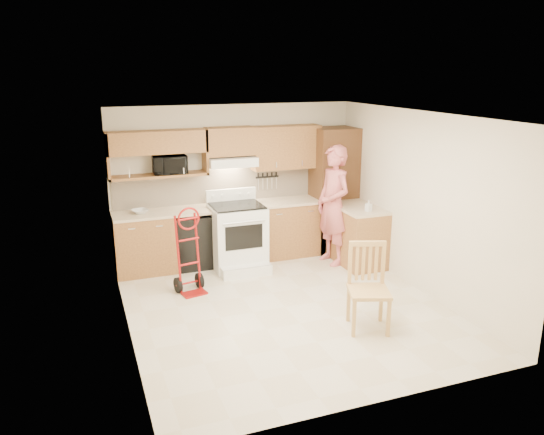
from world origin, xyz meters
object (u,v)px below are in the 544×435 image
microwave (170,165)px  range (238,231)px  dining_chair (369,288)px  person (333,205)px  hand_truck (190,255)px

microwave → range: (0.93, -0.47, -1.03)m
range → dining_chair: 2.66m
dining_chair → range: bearing=128.0°
person → range: bearing=-109.3°
hand_truck → person: bearing=-2.3°
person → hand_truck: size_ratio=1.71×
range → hand_truck: 1.15m
microwave → person: bearing=-16.5°
microwave → range: size_ratio=0.42×
microwave → person: 2.62m
microwave → person: (2.42, -0.77, -0.67)m
person → hand_truck: person is taller
hand_truck → dining_chair: 2.53m
microwave → person: size_ratio=0.26×
microwave → range: 1.47m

